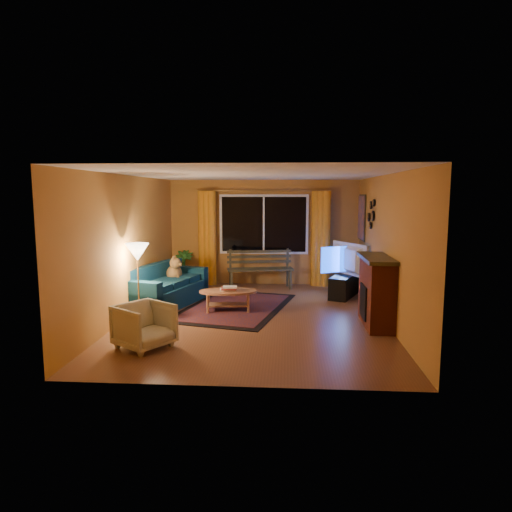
# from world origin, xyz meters

# --- Properties ---
(floor) EXTENTS (4.50, 6.00, 0.02)m
(floor) POSITION_xyz_m (0.00, 0.00, -0.01)
(floor) COLOR brown
(floor) RESTS_ON ground
(ceiling) EXTENTS (4.50, 6.00, 0.02)m
(ceiling) POSITION_xyz_m (0.00, 0.00, 2.51)
(ceiling) COLOR white
(ceiling) RESTS_ON ground
(wall_back) EXTENTS (4.50, 0.02, 2.50)m
(wall_back) POSITION_xyz_m (0.00, 3.01, 1.25)
(wall_back) COLOR #BB7D33
(wall_back) RESTS_ON ground
(wall_left) EXTENTS (0.02, 6.00, 2.50)m
(wall_left) POSITION_xyz_m (-2.26, 0.00, 1.25)
(wall_left) COLOR #BB7D33
(wall_left) RESTS_ON ground
(wall_right) EXTENTS (0.02, 6.00, 2.50)m
(wall_right) POSITION_xyz_m (2.26, 0.00, 1.25)
(wall_right) COLOR #BB7D33
(wall_right) RESTS_ON ground
(window) EXTENTS (2.00, 0.02, 1.30)m
(window) POSITION_xyz_m (0.00, 2.94, 1.45)
(window) COLOR black
(window) RESTS_ON wall_back
(curtain_rod) EXTENTS (3.20, 0.03, 0.03)m
(curtain_rod) POSITION_xyz_m (0.00, 2.90, 2.25)
(curtain_rod) COLOR #BF8C3F
(curtain_rod) RESTS_ON wall_back
(curtain_left) EXTENTS (0.36, 0.36, 2.24)m
(curtain_left) POSITION_xyz_m (-1.35, 2.88, 1.12)
(curtain_left) COLOR orange
(curtain_left) RESTS_ON ground
(curtain_right) EXTENTS (0.36, 0.36, 2.24)m
(curtain_right) POSITION_xyz_m (1.35, 2.88, 1.12)
(curtain_right) COLOR orange
(curtain_right) RESTS_ON ground
(bench) EXTENTS (1.56, 0.72, 0.45)m
(bench) POSITION_xyz_m (-0.05, 2.43, 0.23)
(bench) COLOR #302E1C
(bench) RESTS_ON ground
(potted_plant) EXTENTS (0.46, 0.46, 0.83)m
(potted_plant) POSITION_xyz_m (-1.92, 2.75, 0.41)
(potted_plant) COLOR #235B1E
(potted_plant) RESTS_ON ground
(sofa) EXTENTS (1.38, 2.12, 0.79)m
(sofa) POSITION_xyz_m (-1.79, 0.73, 0.40)
(sofa) COLOR #092636
(sofa) RESTS_ON ground
(dog) EXTENTS (0.45, 0.55, 0.53)m
(dog) POSITION_xyz_m (-1.74, 1.17, 0.66)
(dog) COLOR olive
(dog) RESTS_ON sofa
(armchair) EXTENTS (0.92, 0.93, 0.70)m
(armchair) POSITION_xyz_m (-1.44, -1.77, 0.35)
(armchair) COLOR beige
(armchair) RESTS_ON ground
(floor_lamp) EXTENTS (0.28, 0.28, 1.31)m
(floor_lamp) POSITION_xyz_m (-2.00, -0.31, 0.66)
(floor_lamp) COLOR #BF8C3F
(floor_lamp) RESTS_ON ground
(rug) EXTENTS (2.35, 3.11, 0.02)m
(rug) POSITION_xyz_m (-0.42, 0.61, 0.01)
(rug) COLOR #601C05
(rug) RESTS_ON ground
(coffee_table) EXTENTS (1.19, 1.19, 0.39)m
(coffee_table) POSITION_xyz_m (-0.52, 0.35, 0.20)
(coffee_table) COLOR #A56B46
(coffee_table) RESTS_ON ground
(tv_console) EXTENTS (0.77, 1.17, 0.46)m
(tv_console) POSITION_xyz_m (1.79, 1.73, 0.23)
(tv_console) COLOR black
(tv_console) RESTS_ON ground
(television) EXTENTS (0.70, 1.12, 0.68)m
(television) POSITION_xyz_m (1.79, 1.73, 0.80)
(television) COLOR black
(television) RESTS_ON tv_console
(fireplace) EXTENTS (0.40, 1.20, 1.10)m
(fireplace) POSITION_xyz_m (2.05, -0.40, 0.55)
(fireplace) COLOR maroon
(fireplace) RESTS_ON ground
(mirror_cluster) EXTENTS (0.06, 0.60, 0.56)m
(mirror_cluster) POSITION_xyz_m (2.21, 1.30, 1.80)
(mirror_cluster) COLOR black
(mirror_cluster) RESTS_ON wall_right
(painting) EXTENTS (0.04, 0.76, 0.96)m
(painting) POSITION_xyz_m (2.22, 2.45, 1.65)
(painting) COLOR orange
(painting) RESTS_ON wall_right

